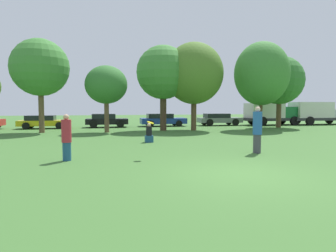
{
  "coord_description": "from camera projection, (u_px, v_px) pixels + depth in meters",
  "views": [
    {
      "loc": [
        -3.87,
        -7.69,
        1.96
      ],
      "look_at": [
        -1.35,
        3.54,
        1.19
      ],
      "focal_mm": 31.15,
      "sensor_mm": 36.0,
      "label": 1
    }
  ],
  "objects": [
    {
      "name": "frisbee",
      "position": [
        150.0,
        123.0,
        10.99
      ],
      "size": [
        0.27,
        0.27,
        0.13
      ],
      "color": "yellow"
    },
    {
      "name": "ground_plane",
      "position": [
        240.0,
        174.0,
        8.46
      ],
      "size": [
        120.0,
        120.0,
        0.0
      ],
      "primitive_type": "plane",
      "color": "#3D6B2D"
    },
    {
      "name": "delivery_truck_green",
      "position": [
        270.0,
        113.0,
        30.9
      ],
      "size": [
        5.85,
        2.52,
        2.3
      ],
      "rotation": [
        0.0,
        0.0,
        -0.01
      ],
      "color": "#2D2D33",
      "rests_on": "ground"
    },
    {
      "name": "tree_1",
      "position": [
        40.0,
        68.0,
        21.43
      ],
      "size": [
        4.2,
        4.2,
        6.93
      ],
      "color": "brown",
      "rests_on": "ground"
    },
    {
      "name": "delivery_truck_silver",
      "position": [
        317.0,
        112.0,
        31.7
      ],
      "size": [
        6.76,
        2.46,
        2.42
      ],
      "rotation": [
        0.0,
        0.0,
        -0.01
      ],
      "color": "#2D2D33",
      "rests_on": "ground"
    },
    {
      "name": "person_catcher",
      "position": [
        257.0,
        130.0,
        12.21
      ],
      "size": [
        0.38,
        0.38,
        1.95
      ],
      "rotation": [
        0.0,
        0.0,
        -3.13
      ],
      "color": "#3F3F47",
      "rests_on": "ground"
    },
    {
      "name": "parked_car_yellow",
      "position": [
        44.0,
        122.0,
        25.86
      ],
      "size": [
        4.34,
        1.99,
        1.17
      ],
      "rotation": [
        0.0,
        0.0,
        -0.01
      ],
      "color": "gold",
      "rests_on": "ground"
    },
    {
      "name": "tree_3",
      "position": [
        163.0,
        73.0,
        23.53
      ],
      "size": [
        4.34,
        4.34,
        6.88
      ],
      "color": "#473323",
      "rests_on": "ground"
    },
    {
      "name": "person_thrower",
      "position": [
        67.0,
        138.0,
        10.49
      ],
      "size": [
        0.35,
        0.35,
        1.68
      ],
      "rotation": [
        0.0,
        0.0,
        0.01
      ],
      "color": "navy",
      "rests_on": "ground"
    },
    {
      "name": "parked_car_blue",
      "position": [
        162.0,
        120.0,
        28.98
      ],
      "size": [
        4.5,
        2.1,
        1.25
      ],
      "rotation": [
        0.0,
        0.0,
        -0.01
      ],
      "color": "#1E389E",
      "rests_on": "ground"
    },
    {
      "name": "tree_6",
      "position": [
        280.0,
        80.0,
        26.82
      ],
      "size": [
        4.42,
        4.42,
        6.58
      ],
      "color": "brown",
      "rests_on": "ground"
    },
    {
      "name": "parked_car_black",
      "position": [
        106.0,
        120.0,
        27.43
      ],
      "size": [
        3.89,
        2.0,
        1.27
      ],
      "rotation": [
        0.0,
        0.0,
        -0.01
      ],
      "color": "black",
      "rests_on": "ground"
    },
    {
      "name": "tree_2",
      "position": [
        106.0,
        85.0,
        21.82
      ],
      "size": [
        3.15,
        3.15,
        5.02
      ],
      "color": "brown",
      "rests_on": "ground"
    },
    {
      "name": "tree_4",
      "position": [
        194.0,
        74.0,
        23.75
      ],
      "size": [
        4.78,
        4.78,
        7.16
      ],
      "color": "brown",
      "rests_on": "ground"
    },
    {
      "name": "bystander_sitting",
      "position": [
        149.0,
        134.0,
        15.95
      ],
      "size": [
        0.43,
        0.36,
        1.06
      ],
      "color": "navy",
      "rests_on": "ground"
    },
    {
      "name": "tree_5",
      "position": [
        262.0,
        74.0,
        24.35
      ],
      "size": [
        4.54,
        4.54,
        7.35
      ],
      "color": "brown",
      "rests_on": "ground"
    },
    {
      "name": "parked_car_grey",
      "position": [
        219.0,
        119.0,
        30.08
      ],
      "size": [
        4.47,
        1.86,
        1.23
      ],
      "rotation": [
        0.0,
        0.0,
        -0.01
      ],
      "color": "slate",
      "rests_on": "ground"
    }
  ]
}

